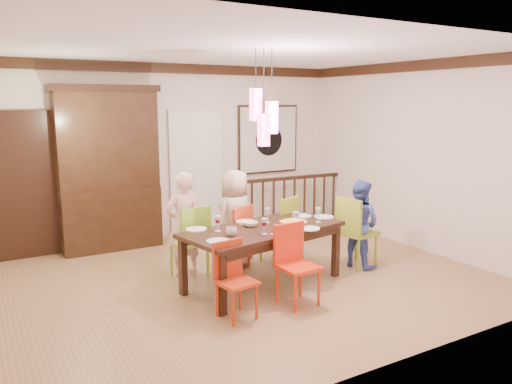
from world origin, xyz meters
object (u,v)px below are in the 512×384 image
chair_far_left (189,236)px  balustrade (294,201)px  dining_table (263,234)px  chair_end_right (358,227)px  person_far_left (183,224)px  person_end_right (359,223)px  person_far_mid (235,218)px  china_hutch (109,169)px

chair_far_left → balustrade: bearing=-158.9°
dining_table → chair_end_right: chair_end_right is taller
chair_end_right → person_far_left: 2.41m
balustrade → person_far_left: (-2.71, -1.36, 0.19)m
dining_table → chair_end_right: (1.52, -0.02, -0.09)m
dining_table → chair_far_left: size_ratio=2.26×
person_far_left → person_end_right: size_ratio=1.13×
chair_far_left → dining_table: bearing=123.7°
person_far_left → person_far_mid: bearing=174.3°
chair_end_right → person_far_mid: (-1.46, 0.89, 0.11)m
balustrade → chair_far_left: bearing=-149.6°
chair_end_right → chair_far_left: bearing=62.8°
dining_table → china_hutch: china_hutch is taller
dining_table → chair_far_left: (-0.68, 0.77, -0.11)m
person_end_right → chair_far_left: bearing=55.6°
chair_far_left → person_far_mid: (0.74, 0.09, 0.13)m
china_hutch → person_end_right: bearing=-42.9°
china_hutch → balustrade: china_hutch is taller
dining_table → china_hutch: size_ratio=0.86×
china_hutch → person_far_mid: size_ratio=1.86×
dining_table → person_end_right: (1.55, -0.02, -0.05)m
dining_table → chair_far_left: 1.04m
chair_far_left → person_far_mid: bearing=179.5°
china_hutch → chair_far_left: bearing=-72.7°
dining_table → balustrade: (2.00, 2.23, -0.16)m
dining_table → person_end_right: bearing=-11.6°
china_hutch → person_far_left: (0.53, -1.70, -0.58)m
dining_table → balustrade: bearing=37.2°
dining_table → person_far_left: (-0.71, 0.87, 0.03)m
balustrade → person_far_left: 3.04m
chair_end_right → dining_table: bearing=81.8°
balustrade → person_end_right: 2.29m
china_hutch → person_far_left: 1.87m
chair_end_right → person_far_mid: 1.71m
chair_far_left → balustrade: size_ratio=0.42×
person_far_left → dining_table: bearing=124.1°
dining_table → person_end_right: 1.55m
person_end_right → china_hutch: bearing=32.2°
chair_far_left → chair_end_right: size_ratio=0.97×
china_hutch → person_far_mid: 2.23m
china_hutch → person_end_right: 3.86m
china_hutch → person_far_left: size_ratio=1.83×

